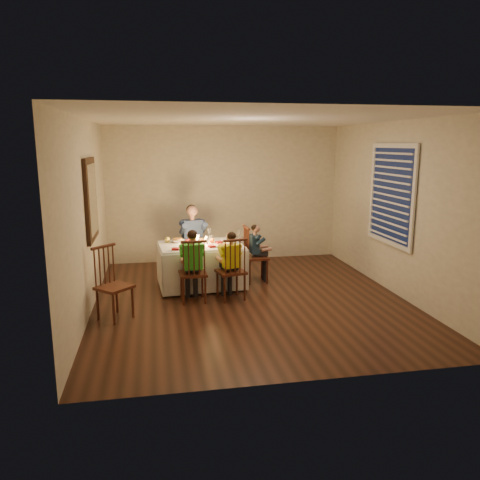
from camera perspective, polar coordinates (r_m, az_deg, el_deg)
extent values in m
plane|color=black|center=(7.00, 1.23, -7.20)|extent=(5.00, 5.00, 0.00)
cube|color=beige|center=(6.62, -18.19, 2.71)|extent=(0.02, 5.00, 2.60)
cube|color=beige|center=(7.48, 18.45, 3.66)|extent=(0.02, 5.00, 2.60)
cube|color=beige|center=(9.14, -1.91, 5.61)|extent=(4.50, 0.02, 2.60)
plane|color=white|center=(6.63, 1.33, 14.57)|extent=(5.00, 5.00, 0.00)
cube|color=silver|center=(7.46, -4.81, -0.68)|extent=(1.36, 1.02, 0.04)
cube|color=silver|center=(7.99, -5.36, -2.27)|extent=(1.33, 0.12, 0.63)
cube|color=silver|center=(7.09, -4.11, -4.05)|extent=(1.33, 0.12, 0.63)
cube|color=silver|center=(7.68, 0.07, -2.80)|extent=(0.09, 0.96, 0.63)
cube|color=silver|center=(7.46, -9.75, -3.39)|extent=(0.09, 0.96, 0.63)
cylinder|color=white|center=(7.73, -4.96, -0.03)|extent=(0.28, 0.28, 0.02)
cylinder|color=white|center=(7.13, -6.45, -1.06)|extent=(0.28, 0.28, 0.02)
cylinder|color=white|center=(7.28, -2.08, -0.73)|extent=(0.28, 0.28, 0.02)
cylinder|color=white|center=(7.58, -1.23, -0.22)|extent=(0.28, 0.28, 0.02)
cylinder|color=white|center=(7.44, -5.19, -0.17)|extent=(0.06, 0.06, 0.10)
cylinder|color=white|center=(7.47, -4.14, -0.12)|extent=(0.06, 0.06, 0.10)
sphere|color=yellow|center=(7.65, -8.84, 0.03)|extent=(0.09, 0.09, 0.09)
sphere|color=orange|center=(7.53, -3.43, -0.08)|extent=(0.08, 0.08, 0.08)
imported|color=white|center=(7.63, -7.60, -0.13)|extent=(0.21, 0.21, 0.05)
cube|color=black|center=(6.88, -17.73, 4.75)|extent=(0.05, 0.95, 1.15)
cube|color=white|center=(6.88, -17.49, 4.76)|extent=(0.01, 0.78, 0.98)
cube|color=#0D1736|center=(7.53, 18.05, 5.28)|extent=(0.01, 1.20, 1.40)
cube|color=white|center=(7.52, 17.95, 5.28)|extent=(0.03, 1.34, 1.54)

